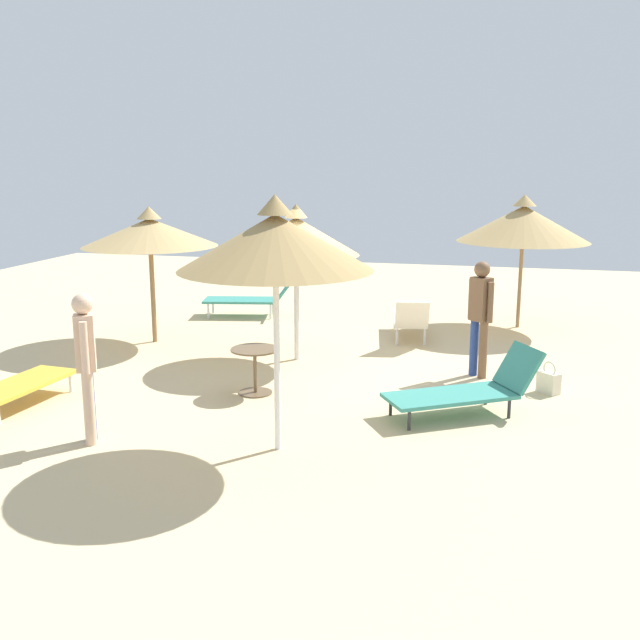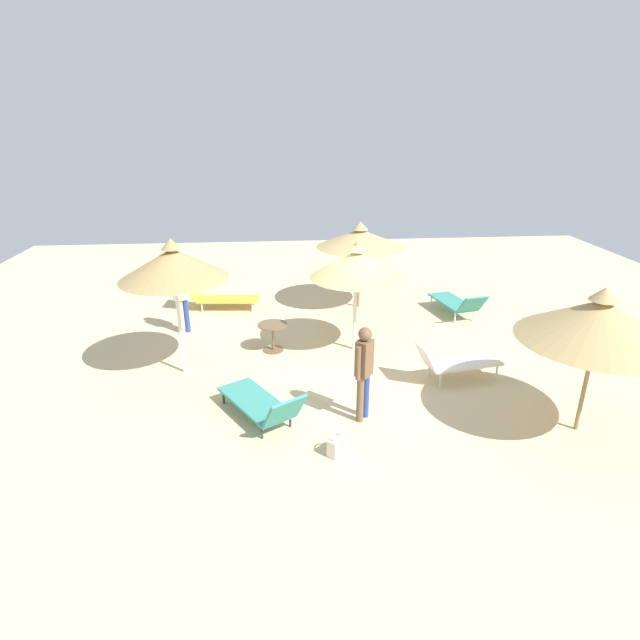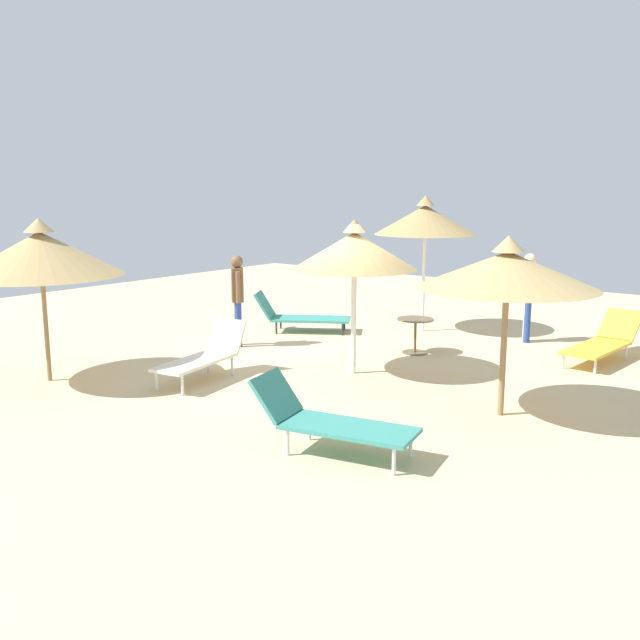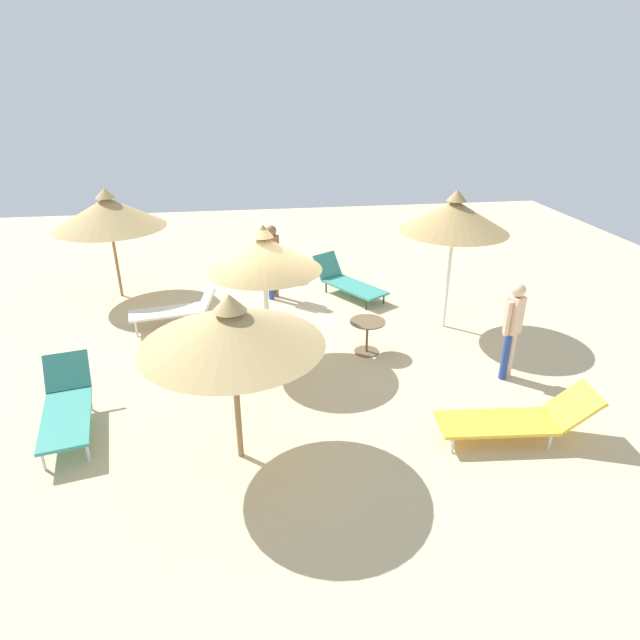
% 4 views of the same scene
% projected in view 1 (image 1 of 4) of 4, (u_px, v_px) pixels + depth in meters
% --- Properties ---
extents(ground, '(24.00, 24.00, 0.10)m').
position_uv_depth(ground, '(323.00, 366.00, 12.07)').
color(ground, beige).
extents(parasol_umbrella_near_right, '(2.17, 2.17, 2.92)m').
position_uv_depth(parasol_umbrella_near_right, '(275.00, 242.00, 7.97)').
color(parasol_umbrella_near_right, white).
rests_on(parasol_umbrella_near_right, ground).
extents(parasol_umbrella_far_left, '(2.55, 2.55, 2.62)m').
position_uv_depth(parasol_umbrella_far_left, '(523.00, 224.00, 14.22)').
color(parasol_umbrella_far_left, olive).
rests_on(parasol_umbrella_far_left, ground).
extents(parasol_umbrella_edge, '(2.07, 2.07, 2.58)m').
position_uv_depth(parasol_umbrella_edge, '(296.00, 236.00, 11.85)').
color(parasol_umbrella_edge, white).
rests_on(parasol_umbrella_edge, ground).
extents(parasol_umbrella_center, '(2.41, 2.41, 2.47)m').
position_uv_depth(parasol_umbrella_center, '(150.00, 232.00, 13.06)').
color(parasol_umbrella_center, olive).
rests_on(parasol_umbrella_center, ground).
extents(lounge_chair_front, '(1.89, 0.90, 0.88)m').
position_uv_depth(lounge_chair_front, '(410.00, 318.00, 13.55)').
color(lounge_chair_front, silver).
rests_on(lounge_chair_front, ground).
extents(lounge_chair_far_right, '(1.66, 2.09, 0.86)m').
position_uv_depth(lounge_chair_far_right, '(468.00, 388.00, 9.56)').
color(lounge_chair_far_right, teal).
rests_on(lounge_chair_far_right, ground).
extents(lounge_chair_back, '(1.06, 2.05, 0.87)m').
position_uv_depth(lounge_chair_back, '(253.00, 297.00, 15.59)').
color(lounge_chair_back, teal).
rests_on(lounge_chair_back, ground).
extents(lounge_chair_near_left, '(2.30, 0.86, 0.80)m').
position_uv_depth(lounge_chair_near_left, '(1.00, 387.00, 9.62)').
color(lounge_chair_near_left, gold).
rests_on(lounge_chair_near_left, ground).
extents(person_standing_near_right, '(0.35, 0.38, 1.79)m').
position_uv_depth(person_standing_near_right, '(480.00, 311.00, 11.10)').
color(person_standing_near_right, navy).
rests_on(person_standing_near_right, ground).
extents(person_standing_far_left, '(0.39, 0.31, 1.79)m').
position_uv_depth(person_standing_far_left, '(86.00, 359.00, 8.47)').
color(person_standing_far_left, navy).
rests_on(person_standing_far_left, ground).
extents(handbag, '(0.34, 0.34, 0.47)m').
position_uv_depth(handbag, '(549.00, 382.00, 10.49)').
color(handbag, beige).
rests_on(handbag, ground).
extents(side_table_round, '(0.69, 0.69, 0.66)m').
position_uv_depth(side_table_round, '(255.00, 363.00, 10.41)').
color(side_table_round, brown).
rests_on(side_table_round, ground).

